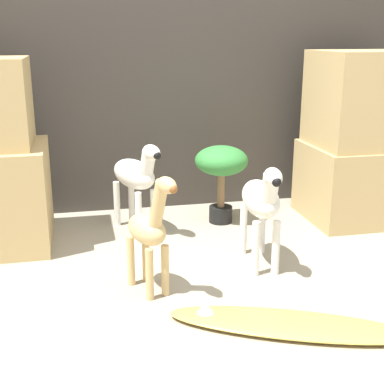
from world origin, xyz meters
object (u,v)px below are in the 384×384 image
(giraffe_figurine, at_px, (150,230))
(potted_palm_front, at_px, (221,167))
(zebra_left, at_px, (136,176))
(surfboard, at_px, (288,324))
(zebra_right, at_px, (262,201))

(giraffe_figurine, relative_size, potted_palm_front, 1.19)
(zebra_left, xyz_separation_m, surfboard, (0.50, -1.33, -0.35))
(zebra_right, height_order, giraffe_figurine, giraffe_figurine)
(zebra_right, xyz_separation_m, potted_palm_front, (-0.02, 0.73, 0.02))
(zebra_right, bearing_deg, potted_palm_front, 91.96)
(zebra_right, height_order, potted_palm_front, zebra_right)
(zebra_left, distance_m, giraffe_figurine, 0.86)
(zebra_right, xyz_separation_m, giraffe_figurine, (-0.63, -0.19, -0.05))
(giraffe_figurine, bearing_deg, potted_palm_front, 56.74)
(giraffe_figurine, height_order, surfboard, giraffe_figurine)
(potted_palm_front, distance_m, surfboard, 1.44)
(zebra_right, relative_size, zebra_left, 1.00)
(zebra_left, distance_m, potted_palm_front, 0.58)
(zebra_left, distance_m, surfboard, 1.46)
(potted_palm_front, relative_size, surfboard, 0.49)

